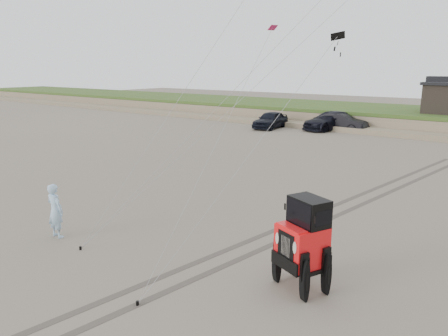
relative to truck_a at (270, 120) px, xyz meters
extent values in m
plane|color=#6B6054|center=(13.34, -28.36, -0.84)|extent=(160.00, 160.00, 0.00)
cube|color=#7A6B54|center=(13.34, 9.64, -0.14)|extent=(160.00, 12.00, 1.40)
cube|color=#2D4719|center=(13.34, 9.64, 0.71)|extent=(160.00, 12.00, 0.35)
cube|color=#7A6B54|center=(13.34, 3.14, -0.59)|extent=(160.00, 3.50, 0.50)
imported|color=black|center=(0.00, 0.00, 0.00)|extent=(2.40, 5.07, 1.68)
imported|color=black|center=(6.26, 2.51, -0.01)|extent=(5.04, 1.88, 1.65)
imported|color=black|center=(5.20, 2.55, 0.04)|extent=(4.36, 6.51, 1.75)
imported|color=#92B1E2|center=(8.52, -28.87, 0.16)|extent=(0.74, 0.49, 1.99)
cube|color=black|center=(15.68, -21.51, 6.26)|extent=(0.51, 0.46, 0.34)
cube|color=#BF1752|center=(11.75, -19.52, 6.87)|extent=(0.29, 0.50, 0.24)
cylinder|color=black|center=(10.18, -29.08, -0.78)|extent=(0.08, 0.08, 0.12)
cylinder|color=black|center=(14.36, -30.30, -0.78)|extent=(0.08, 0.08, 0.12)
cube|color=#4C443D|center=(14.94, -20.36, -0.83)|extent=(4.42, 29.74, 0.01)
cube|color=#4C443D|center=(15.74, -20.36, -0.83)|extent=(4.42, 29.74, 0.01)
camera|label=1|loc=(22.30, -37.06, 5.21)|focal=35.00mm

